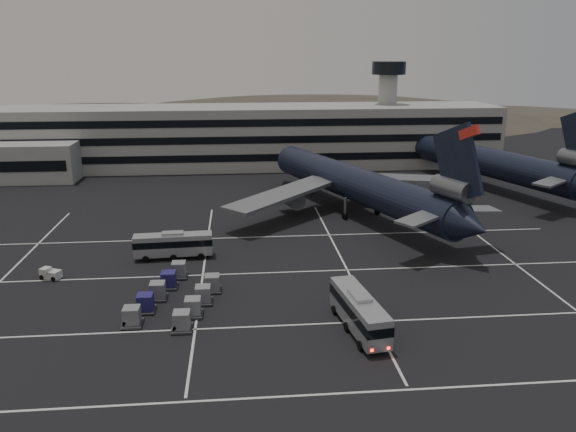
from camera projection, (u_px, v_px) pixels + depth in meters
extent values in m
plane|color=black|center=(253.00, 286.00, 65.49)|extent=(260.00, 260.00, 0.00)
cube|color=silver|center=(261.00, 398.00, 44.48)|extent=(90.00, 0.25, 0.01)
cube|color=silver|center=(256.00, 327.00, 55.94)|extent=(90.00, 0.25, 0.01)
cube|color=silver|center=(252.00, 273.00, 69.31)|extent=(90.00, 0.25, 0.01)
cube|color=silver|center=(249.00, 237.00, 82.68)|extent=(90.00, 0.25, 0.01)
cube|color=silver|center=(6.00, 276.00, 68.58)|extent=(0.25, 55.00, 0.01)
cube|color=silver|center=(204.00, 269.00, 70.69)|extent=(0.25, 55.00, 0.01)
cube|color=silver|center=(344.00, 264.00, 72.27)|extent=(0.25, 55.00, 0.01)
cube|color=silver|center=(508.00, 259.00, 74.21)|extent=(0.25, 55.00, 0.01)
cube|color=gray|center=(243.00, 136.00, 132.26)|extent=(120.00, 18.00, 14.00)
cube|color=black|center=(244.00, 158.00, 124.61)|extent=(118.00, 0.20, 1.60)
cube|color=black|center=(243.00, 140.00, 123.48)|extent=(118.00, 0.20, 1.60)
cube|color=black|center=(243.00, 123.00, 122.43)|extent=(118.00, 0.20, 1.60)
cube|color=gray|center=(4.00, 162.00, 117.25)|extent=(30.00, 10.00, 8.00)
cylinder|color=gray|center=(386.00, 117.00, 136.12)|extent=(4.40, 4.40, 22.00)
cylinder|color=black|center=(389.00, 68.00, 132.86)|extent=(8.00, 8.00, 3.00)
ellipsoid|color=#38332B|center=(91.00, 146.00, 225.53)|extent=(196.00, 140.00, 32.00)
ellipsoid|color=#38332B|center=(312.00, 150.00, 234.30)|extent=(252.00, 180.00, 44.00)
ellipsoid|color=#38332B|center=(498.00, 137.00, 240.06)|extent=(168.00, 120.00, 24.00)
cylinder|color=black|center=(356.00, 184.00, 93.06)|extent=(22.78, 46.72, 5.60)
cone|color=black|center=(285.00, 158.00, 115.50)|extent=(6.86, 6.24, 5.60)
cone|color=black|center=(472.00, 227.00, 70.37)|extent=(6.52, 6.50, 5.04)
cube|color=black|center=(458.00, 164.00, 71.27)|extent=(3.93, 9.00, 10.97)
cube|color=red|center=(469.00, 132.00, 68.79)|extent=(1.69, 3.21, 2.24)
cylinder|color=#595B60|center=(453.00, 188.00, 72.63)|extent=(4.71, 6.57, 2.70)
cube|color=slate|center=(423.00, 217.00, 72.24)|extent=(8.03, 6.81, 0.87)
cube|color=slate|center=(472.00, 209.00, 75.86)|extent=(7.93, 4.39, 0.87)
cube|color=slate|center=(283.00, 194.00, 89.61)|extent=(19.75, 19.13, 1.75)
cylinder|color=#595B60|center=(291.00, 198.00, 93.95)|extent=(4.53, 6.11, 2.70)
cube|color=slate|center=(408.00, 179.00, 100.39)|extent=(22.05, 5.70, 1.75)
cylinder|color=#595B60|center=(384.00, 186.00, 102.15)|extent=(4.53, 6.11, 2.70)
cylinder|color=slate|center=(311.00, 183.00, 107.07)|extent=(0.44, 0.44, 3.00)
cylinder|color=black|center=(310.00, 191.00, 107.53)|extent=(0.87, 1.21, 1.10)
cylinder|color=slate|center=(345.00, 206.00, 90.82)|extent=(0.44, 0.44, 3.00)
cylinder|color=black|center=(345.00, 216.00, 91.29)|extent=(0.87, 1.21, 1.10)
cylinder|color=slate|center=(378.00, 202.00, 93.58)|extent=(0.44, 0.44, 3.00)
cylinder|color=black|center=(377.00, 211.00, 94.05)|extent=(0.87, 1.21, 1.10)
cylinder|color=black|center=(479.00, 160.00, 113.39)|extent=(20.72, 47.25, 5.60)
cone|color=black|center=(403.00, 142.00, 136.34)|extent=(6.75, 6.06, 5.60)
cube|color=slate|center=(553.00, 181.00, 92.31)|extent=(8.09, 6.59, 0.87)
cylinder|color=slate|center=(477.00, 174.00, 114.24)|extent=(0.44, 0.44, 3.00)
cylinder|color=black|center=(477.00, 182.00, 114.71)|extent=(0.83, 1.20, 1.10)
cube|color=#9FA3A8|center=(359.00, 311.00, 54.74)|extent=(4.03, 11.14, 2.97)
cube|color=black|center=(359.00, 308.00, 54.64)|extent=(4.10, 11.21, 0.94)
cube|color=#9FA3A8|center=(360.00, 295.00, 54.27)|extent=(2.00, 3.17, 0.35)
cylinder|color=black|center=(360.00, 346.00, 51.35)|extent=(0.45, 0.99, 0.95)
cylinder|color=black|center=(386.00, 343.00, 51.91)|extent=(0.45, 0.99, 0.95)
cylinder|color=black|center=(347.00, 327.00, 54.90)|extent=(0.45, 0.99, 0.95)
cylinder|color=black|center=(370.00, 324.00, 55.46)|extent=(0.45, 0.99, 0.95)
cylinder|color=black|center=(334.00, 310.00, 58.46)|extent=(0.45, 0.99, 0.95)
cylinder|color=black|center=(357.00, 308.00, 59.02)|extent=(0.45, 0.99, 0.95)
cube|color=#FF0C05|center=(372.00, 350.00, 49.79)|extent=(0.26, 0.11, 0.22)
cube|color=#FF0C05|center=(389.00, 348.00, 50.15)|extent=(0.26, 0.11, 0.22)
cube|color=#9FA3A8|center=(173.00, 245.00, 73.92)|extent=(10.29, 2.87, 2.78)
cube|color=black|center=(173.00, 242.00, 73.82)|extent=(10.35, 2.93, 0.88)
cube|color=#9FA3A8|center=(173.00, 233.00, 73.48)|extent=(2.85, 1.63, 0.32)
cylinder|color=black|center=(201.00, 257.00, 73.73)|extent=(0.90, 0.34, 0.89)
cylinder|color=black|center=(201.00, 251.00, 75.93)|extent=(0.90, 0.34, 0.89)
cylinder|color=black|center=(173.00, 258.00, 73.23)|extent=(0.90, 0.34, 0.89)
cylinder|color=black|center=(174.00, 252.00, 75.43)|extent=(0.90, 0.34, 0.89)
cylinder|color=black|center=(146.00, 259.00, 72.73)|extent=(0.90, 0.34, 0.89)
cylinder|color=black|center=(147.00, 253.00, 74.93)|extent=(0.90, 0.34, 0.89)
cube|color=beige|center=(51.00, 274.00, 67.53)|extent=(2.70, 2.16, 0.97)
cube|color=beige|center=(54.00, 270.00, 67.17)|extent=(1.37, 1.48, 0.54)
cylinder|color=black|center=(54.00, 279.00, 66.80)|extent=(0.65, 0.46, 0.61)
cylinder|color=black|center=(60.00, 275.00, 67.88)|extent=(0.65, 0.46, 0.61)
cylinder|color=black|center=(42.00, 277.00, 67.34)|extent=(0.65, 0.46, 0.61)
cylinder|color=black|center=(49.00, 274.00, 68.42)|extent=(0.65, 0.46, 0.61)
cube|color=#2D2D30|center=(133.00, 324.00, 56.21)|extent=(2.56, 2.78, 0.19)
cylinder|color=black|center=(133.00, 324.00, 56.23)|extent=(0.11, 0.21, 0.21)
cube|color=gray|center=(132.00, 315.00, 55.94)|extent=(2.02, 2.02, 1.68)
cube|color=#2D2D30|center=(182.00, 328.00, 55.26)|extent=(2.56, 2.78, 0.19)
cylinder|color=black|center=(182.00, 329.00, 55.27)|extent=(0.11, 0.21, 0.21)
cube|color=gray|center=(182.00, 320.00, 54.99)|extent=(2.02, 2.02, 1.68)
cube|color=#2D2D30|center=(146.00, 310.00, 59.18)|extent=(2.56, 2.78, 0.19)
cylinder|color=black|center=(146.00, 310.00, 59.20)|extent=(0.11, 0.21, 0.21)
cube|color=navy|center=(145.00, 302.00, 58.91)|extent=(2.02, 2.02, 1.68)
cube|color=#2D2D30|center=(193.00, 314.00, 58.23)|extent=(2.56, 2.78, 0.19)
cylinder|color=black|center=(193.00, 315.00, 58.25)|extent=(0.11, 0.21, 0.21)
cube|color=gray|center=(193.00, 306.00, 57.96)|extent=(2.02, 2.02, 1.68)
cube|color=#2D2D30|center=(158.00, 297.00, 62.15)|extent=(2.56, 2.78, 0.19)
cylinder|color=black|center=(158.00, 298.00, 62.17)|extent=(0.11, 0.21, 0.21)
cube|color=gray|center=(158.00, 290.00, 61.89)|extent=(2.02, 2.02, 1.68)
cube|color=#2D2D30|center=(203.00, 301.00, 61.20)|extent=(2.56, 2.78, 0.19)
cylinder|color=black|center=(203.00, 302.00, 61.22)|extent=(0.11, 0.21, 0.21)
cube|color=gray|center=(203.00, 293.00, 60.94)|extent=(2.02, 2.02, 1.68)
cube|color=#2D2D30|center=(169.00, 286.00, 65.12)|extent=(2.56, 2.78, 0.19)
cylinder|color=black|center=(169.00, 287.00, 65.14)|extent=(0.11, 0.21, 0.21)
cube|color=navy|center=(169.00, 279.00, 64.86)|extent=(2.02, 2.02, 1.68)
cube|color=#2D2D30|center=(212.00, 290.00, 64.17)|extent=(2.56, 2.78, 0.19)
cylinder|color=black|center=(212.00, 290.00, 64.19)|extent=(0.11, 0.21, 0.21)
cube|color=gray|center=(212.00, 282.00, 63.91)|extent=(2.02, 2.02, 1.68)
cube|color=#2D2D30|center=(179.00, 276.00, 68.10)|extent=(2.56, 2.78, 0.19)
cylinder|color=black|center=(179.00, 276.00, 68.11)|extent=(0.11, 0.21, 0.21)
cube|color=gray|center=(179.00, 269.00, 67.83)|extent=(2.02, 2.02, 1.68)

